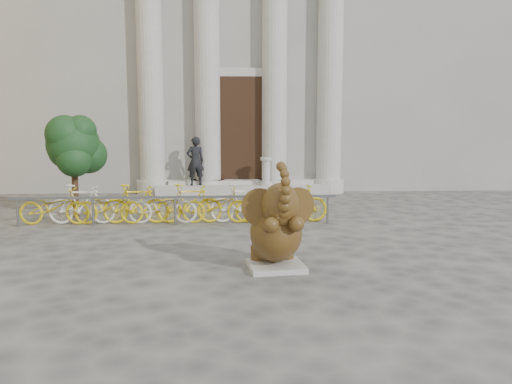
{
  "coord_description": "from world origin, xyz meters",
  "views": [
    {
      "loc": [
        -0.47,
        -8.33,
        2.43
      ],
      "look_at": [
        0.09,
        1.72,
        1.1
      ],
      "focal_mm": 35.0,
      "sensor_mm": 36.0,
      "label": 1
    }
  ],
  "objects": [
    {
      "name": "bike_rack",
      "position": [
        -1.8,
        4.14,
        0.5
      ],
      "size": [
        8.0,
        0.53,
        1.0
      ],
      "color": "slate",
      "rests_on": "ground"
    },
    {
      "name": "entrance_steps",
      "position": [
        0.0,
        9.4,
        0.18
      ],
      "size": [
        6.0,
        1.2,
        0.36
      ],
      "primitive_type": "cube",
      "color": "#A8A59E",
      "rests_on": "ground"
    },
    {
      "name": "ground",
      "position": [
        0.0,
        0.0,
        0.0
      ],
      "size": [
        80.0,
        80.0,
        0.0
      ],
      "primitive_type": "plane",
      "color": "#474442",
      "rests_on": "ground"
    },
    {
      "name": "tree",
      "position": [
        -4.56,
        5.2,
        1.9
      ],
      "size": [
        1.57,
        1.43,
        2.73
      ],
      "color": "#332114",
      "rests_on": "ground"
    },
    {
      "name": "classical_building",
      "position": [
        0.0,
        14.93,
        5.98
      ],
      "size": [
        22.0,
        10.7,
        12.0
      ],
      "color": "gray",
      "rests_on": "ground"
    },
    {
      "name": "elephant_statue",
      "position": [
        0.34,
        -0.08,
        0.67
      ],
      "size": [
        1.24,
        1.42,
        1.86
      ],
      "rotation": [
        0.0,
        0.0,
        0.11
      ],
      "color": "#A8A59E",
      "rests_on": "ground"
    },
    {
      "name": "pedestrian",
      "position": [
        -1.63,
        9.22,
        1.21
      ],
      "size": [
        0.72,
        0.58,
        1.71
      ],
      "primitive_type": "imported",
      "rotation": [
        0.0,
        0.0,
        3.46
      ],
      "color": "black",
      "rests_on": "entrance_steps"
    },
    {
      "name": "balustrade_post",
      "position": [
        0.85,
        9.1,
        0.82
      ],
      "size": [
        0.4,
        0.4,
        0.99
      ],
      "color": "#A8A59E",
      "rests_on": "entrance_steps"
    }
  ]
}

